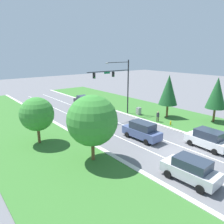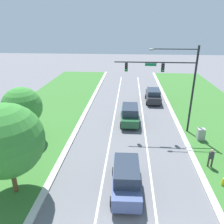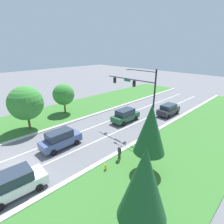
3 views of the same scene
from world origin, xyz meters
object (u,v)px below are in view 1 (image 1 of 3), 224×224
(white_suv, at_px, (208,139))
(conifer_near_right_tree, at_px, (217,93))
(conifer_far_right_tree, at_px, (169,90))
(forest_suv, at_px, (91,111))
(charcoal_suv, at_px, (84,101))
(oak_near_left_tree, at_px, (92,121))
(fire_hydrant, at_px, (171,123))
(silver_suv, at_px, (191,169))
(traffic_signal_mast, at_px, (118,80))
(oak_far_left_tree, at_px, (37,114))
(pedestrian, at_px, (158,116))
(utility_cabinet, at_px, (139,111))
(slate_blue_suv, at_px, (142,131))

(white_suv, height_order, conifer_near_right_tree, conifer_near_right_tree)
(white_suv, relative_size, conifer_far_right_tree, 0.70)
(forest_suv, relative_size, charcoal_suv, 1.05)
(forest_suv, height_order, conifer_near_right_tree, conifer_near_right_tree)
(forest_suv, distance_m, oak_near_left_tree, 14.78)
(charcoal_suv, bearing_deg, white_suv, -88.68)
(fire_hydrant, height_order, oak_near_left_tree, oak_near_left_tree)
(charcoal_suv, height_order, silver_suv, silver_suv)
(traffic_signal_mast, xyz_separation_m, oak_far_left_tree, (-14.33, -2.98, -2.44))
(white_suv, bearing_deg, oak_near_left_tree, 157.23)
(forest_suv, bearing_deg, pedestrian, -52.57)
(charcoal_suv, bearing_deg, traffic_signal_mast, -85.45)
(silver_suv, xyz_separation_m, white_suv, (7.22, 2.43, 0.00))
(traffic_signal_mast, xyz_separation_m, conifer_near_right_tree, (9.01, -11.53, -1.50))
(utility_cabinet, height_order, conifer_far_right_tree, conifer_far_right_tree)
(conifer_near_right_tree, bearing_deg, silver_suv, -158.45)
(pedestrian, xyz_separation_m, fire_hydrant, (0.22, -2.18, -0.59))
(white_suv, xyz_separation_m, oak_near_left_tree, (-11.40, 5.40, 3.01))
(oak_far_left_tree, bearing_deg, white_suv, -42.31)
(conifer_near_right_tree, xyz_separation_m, oak_near_left_tree, (-20.81, 1.27, -0.38))
(utility_cabinet, distance_m, oak_far_left_tree, 17.59)
(pedestrian, xyz_separation_m, conifer_near_right_tree, (6.58, -5.19, 3.48))
(traffic_signal_mast, height_order, oak_near_left_tree, traffic_signal_mast)
(charcoal_suv, distance_m, white_suv, 25.25)
(utility_cabinet, distance_m, conifer_near_right_tree, 12.04)
(charcoal_suv, height_order, pedestrian, charcoal_suv)
(slate_blue_suv, relative_size, conifer_far_right_tree, 0.73)
(oak_near_left_tree, bearing_deg, fire_hydrant, 6.88)
(silver_suv, bearing_deg, utility_cabinet, 54.04)
(forest_suv, height_order, pedestrian, forest_suv)
(utility_cabinet, bearing_deg, oak_near_left_tree, -150.26)
(oak_far_left_tree, bearing_deg, silver_suv, -66.07)
(conifer_near_right_tree, bearing_deg, pedestrian, 141.75)
(oak_near_left_tree, bearing_deg, charcoal_suv, 60.62)
(fire_hydrant, xyz_separation_m, conifer_near_right_tree, (6.36, -3.01, 4.07))
(charcoal_suv, height_order, fire_hydrant, charcoal_suv)
(fire_hydrant, xyz_separation_m, oak_far_left_tree, (-16.98, 5.54, 3.13))
(slate_blue_suv, height_order, oak_near_left_tree, oak_near_left_tree)
(traffic_signal_mast, height_order, silver_suv, traffic_signal_mast)
(silver_suv, height_order, fire_hydrant, silver_suv)
(silver_suv, height_order, oak_near_left_tree, oak_near_left_tree)
(slate_blue_suv, xyz_separation_m, oak_far_left_tree, (-10.09, 6.48, 2.39))
(white_suv, bearing_deg, oak_far_left_tree, 140.28)
(conifer_near_right_tree, height_order, oak_near_left_tree, conifer_near_right_tree)
(utility_cabinet, xyz_separation_m, fire_hydrant, (-0.34, -6.71, -0.29))
(white_suv, relative_size, utility_cabinet, 3.75)
(silver_suv, distance_m, conifer_near_right_tree, 18.20)
(traffic_signal_mast, height_order, forest_suv, traffic_signal_mast)
(forest_suv, height_order, slate_blue_suv, slate_blue_suv)
(traffic_signal_mast, height_order, pedestrian, traffic_signal_mast)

